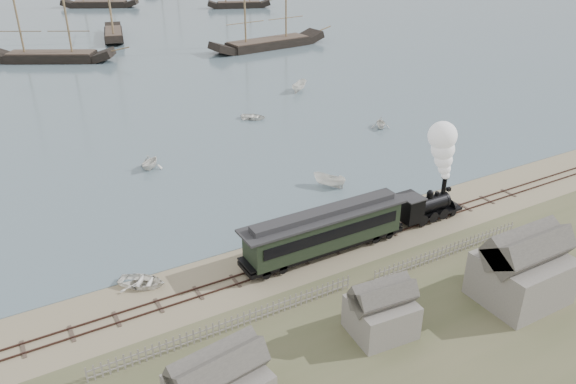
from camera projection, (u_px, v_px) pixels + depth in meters
ground at (269, 254)px, 46.02m from camera, size 600.00×600.00×0.00m
rail_track at (281, 266)px, 44.45m from camera, size 120.00×1.80×0.16m
picket_fence_west at (233, 330)px, 37.71m from camera, size 19.00×0.10×1.20m
picket_fence_east at (448, 257)px, 45.74m from camera, size 15.00×0.10×1.20m
shed_mid at (380, 332)px, 37.60m from camera, size 4.00×3.50×3.60m
shed_right at (517, 297)px, 40.91m from camera, size 6.00×5.00×5.10m
locomotive at (440, 177)px, 49.79m from camera, size 7.03×2.63×8.77m
passenger_coach at (325, 229)px, 45.25m from camera, size 14.55×2.81×3.53m
beached_dinghy at (142, 282)px, 42.04m from camera, size 4.26×4.41×0.75m
rowboat_1 at (150, 162)px, 60.83m from camera, size 4.06×4.07×1.63m
rowboat_2 at (329, 181)px, 56.87m from camera, size 3.54×3.10×1.33m
rowboat_3 at (253, 117)px, 75.53m from camera, size 4.13×4.15×0.71m
rowboat_4 at (381, 123)px, 72.30m from camera, size 3.55×3.41×1.44m
rowboat_5 at (299, 86)px, 86.99m from camera, size 3.55×4.13×1.55m
schooner_2 at (42, 5)px, 100.18m from camera, size 22.57×15.62×20.00m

